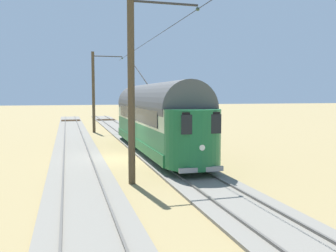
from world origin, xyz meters
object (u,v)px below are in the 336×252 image
object	(u,v)px
catenary_pole_foreground	(94,91)
catenary_pole_mid_near	(133,85)
vintage_streetcar	(155,117)
switch_stand	(140,125)

from	to	relation	value
catenary_pole_foreground	catenary_pole_mid_near	world-z (taller)	same
vintage_streetcar	catenary_pole_mid_near	size ratio (longest dim) A/B	2.12
vintage_streetcar	catenary_pole_foreground	distance (m)	13.64
catenary_pole_foreground	catenary_pole_mid_near	size ratio (longest dim) A/B	1.00
vintage_streetcar	switch_stand	bearing A→B (deg)	-97.03
switch_stand	catenary_pole_foreground	bearing A→B (deg)	-15.64
switch_stand	catenary_pole_mid_near	bearing A→B (deg)	77.87
vintage_streetcar	switch_stand	xyz separation A→B (m)	(-1.49, -12.07, -1.55)
catenary_pole_mid_near	switch_stand	world-z (taller)	catenary_pole_mid_near
catenary_pole_mid_near	switch_stand	distance (m)	20.27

